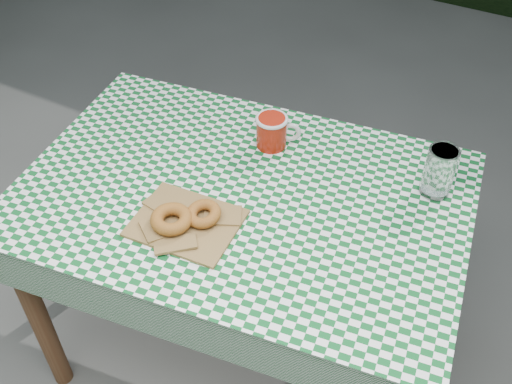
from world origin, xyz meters
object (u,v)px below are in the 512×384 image
table (243,280)px  coffee_mug (271,132)px  drinking_glass (439,172)px  paper_bag (186,222)px

table → coffee_mug: size_ratio=6.75×
coffee_mug → drinking_glass: size_ratio=1.21×
paper_bag → coffee_mug: 0.39m
coffee_mug → paper_bag: bearing=-121.5°
table → paper_bag: bearing=-119.3°
drinking_glass → table: bearing=-151.5°
table → drinking_glass: drinking_glass is taller
paper_bag → table: bearing=67.9°
table → paper_bag: (-0.07, -0.17, 0.39)m
table → drinking_glass: 0.69m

